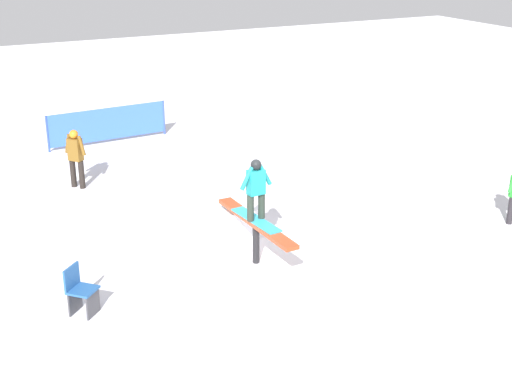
# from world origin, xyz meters

# --- Properties ---
(ground_plane) EXTENTS (60.00, 60.00, 0.00)m
(ground_plane) POSITION_xyz_m (0.00, 0.00, 0.00)
(ground_plane) COLOR white
(rail_feature) EXTENTS (2.78, 0.39, 0.91)m
(rail_feature) POSITION_xyz_m (0.00, 0.00, 0.77)
(rail_feature) COLOR black
(rail_feature) RESTS_ON ground
(snow_kicker_ramp) EXTENTS (1.86, 1.57, 0.65)m
(snow_kicker_ramp) POSITION_xyz_m (-1.91, -0.07, 0.32)
(snow_kicker_ramp) COLOR white
(snow_kicker_ramp) RESTS_ON ground
(main_rider_on_rail) EXTENTS (1.47, 0.72, 1.26)m
(main_rider_on_rail) POSITION_xyz_m (0.00, 0.00, 1.52)
(main_rider_on_rail) COLOR #2EACCA
(main_rider_on_rail) RESTS_ON rail_feature
(bystander_brown) EXTENTS (0.57, 0.46, 1.53)m
(bystander_brown) POSITION_xyz_m (-5.91, -2.14, 0.86)
(bystander_brown) COLOR black
(bystander_brown) RESTS_ON ground
(loose_snowboard_white) EXTENTS (0.39, 1.44, 0.02)m
(loose_snowboard_white) POSITION_xyz_m (-2.22, -3.68, 0.01)
(loose_snowboard_white) COLOR silver
(loose_snowboard_white) RESTS_ON ground
(folding_chair) EXTENTS (0.62, 0.62, 0.88)m
(folding_chair) POSITION_xyz_m (0.40, -3.59, 0.41)
(folding_chair) COLOR #3F3F44
(folding_chair) RESTS_ON ground
(safety_fence) EXTENTS (0.32, 3.76, 1.10)m
(safety_fence) POSITION_xyz_m (-9.42, -0.34, 0.60)
(safety_fence) COLOR blue
(safety_fence) RESTS_ON ground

